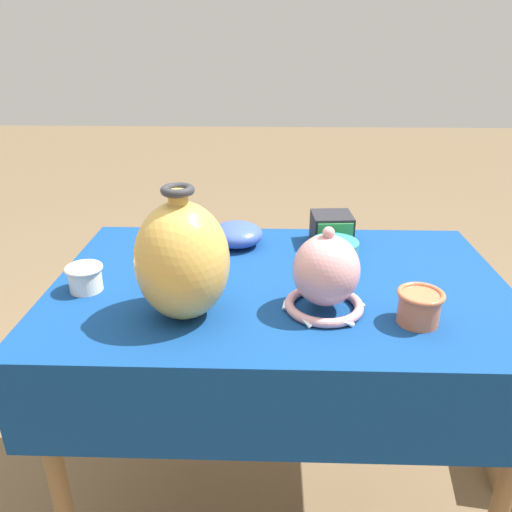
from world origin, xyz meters
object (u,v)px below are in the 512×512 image
vase_tall_bulbous (182,260)px  bowl_shallow_cobalt (237,234)px  cup_wide_ivory (85,277)px  mosaic_tile_box (332,229)px  pot_squat_teal (334,253)px  vase_dome_bell (326,276)px  cup_wide_terracotta (419,306)px

vase_tall_bulbous → bowl_shallow_cobalt: (0.09, 0.41, -0.10)m
vase_tall_bulbous → cup_wide_ivory: bearing=157.4°
mosaic_tile_box → pot_squat_teal: 0.15m
vase_tall_bulbous → vase_dome_bell: 0.32m
vase_tall_bulbous → bowl_shallow_cobalt: vase_tall_bulbous is taller
cup_wide_ivory → cup_wide_terracotta: bearing=-9.3°
vase_dome_bell → cup_wide_ivory: (-0.58, 0.08, -0.05)m
pot_squat_teal → vase_dome_bell: bearing=-101.4°
vase_dome_bell → mosaic_tile_box: (0.06, 0.40, -0.04)m
bowl_shallow_cobalt → pot_squat_teal: 0.30m
mosaic_tile_box → bowl_shallow_cobalt: 0.29m
bowl_shallow_cobalt → pot_squat_teal: bearing=-24.1°
bowl_shallow_cobalt → pot_squat_teal: size_ratio=1.20×
vase_tall_bulbous → cup_wide_ivory: 0.30m
mosaic_tile_box → bowl_shallow_cobalt: bearing=-178.6°
cup_wide_ivory → pot_squat_teal: 0.65m
pot_squat_teal → cup_wide_ivory: bearing=-164.6°
pot_squat_teal → cup_wide_terracotta: size_ratio=1.27×
vase_dome_bell → cup_wide_ivory: size_ratio=2.22×
vase_tall_bulbous → vase_dome_bell: size_ratio=1.47×
vase_dome_bell → bowl_shallow_cobalt: (-0.23, 0.37, -0.05)m
mosaic_tile_box → bowl_shallow_cobalt: mosaic_tile_box is taller
cup_wide_terracotta → cup_wide_ivory: bearing=170.7°
mosaic_tile_box → cup_wide_terracotta: (0.14, -0.45, -0.00)m
vase_dome_bell → cup_wide_terracotta: size_ratio=1.99×
vase_dome_bell → bowl_shallow_cobalt: size_ratio=1.31×
cup_wide_terracotta → vase_tall_bulbous: bearing=178.1°
pot_squat_teal → mosaic_tile_box: bearing=87.0°
vase_dome_bell → pot_squat_teal: (0.05, 0.25, -0.05)m
vase_tall_bulbous → cup_wide_terracotta: bearing=-1.9°
cup_wide_ivory → bowl_shallow_cobalt: size_ratio=0.59×
vase_tall_bulbous → cup_wide_terracotta: 0.53m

